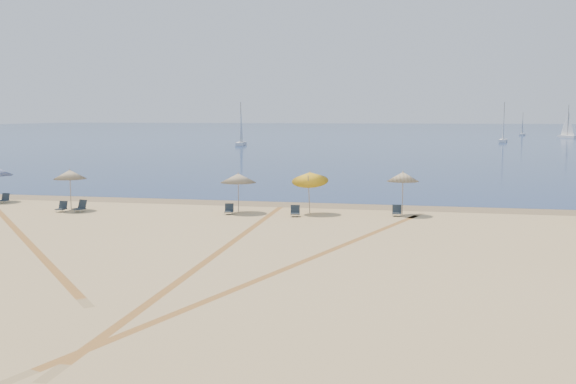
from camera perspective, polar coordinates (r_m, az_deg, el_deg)
name	(u,v)px	position (r m, az deg, el deg)	size (l,w,h in m)	color
ground	(154,312)	(20.22, -11.68, -10.28)	(160.00, 160.00, 0.00)	tan
ocean	(401,131)	(242.91, 9.82, 5.30)	(500.00, 500.00, 0.00)	#0C2151
wet_sand	(300,205)	(42.84, 1.08, -1.10)	(500.00, 500.00, 0.00)	olive
umbrella_1	(70,174)	(42.29, -18.55, 1.46)	(2.01, 2.01, 2.56)	gray
umbrella_2	(238,178)	(39.27, -4.38, 1.23)	(2.17, 2.17, 2.43)	gray
umbrella_3	(310,177)	(38.68, 1.93, 1.35)	(2.19, 2.25, 2.80)	gray
umbrella_4	(403,177)	(38.80, 10.02, 1.33)	(1.89, 1.89, 2.60)	gray
chair_1	(5,199)	(47.63, -23.55, -0.54)	(0.54, 0.63, 0.64)	black
chair_2	(62,207)	(42.01, -19.17, -1.25)	(0.54, 0.63, 0.64)	black
chair_3	(81,207)	(41.61, -17.68, -1.22)	(0.78, 0.85, 0.72)	black
chair_4	(229,210)	(38.86, -5.18, -1.54)	(0.63, 0.70, 0.62)	black
chair_5	(295,211)	(37.88, 0.64, -1.71)	(0.64, 0.72, 0.65)	black
chair_6	(397,211)	(38.54, 9.50, -1.66)	(0.55, 0.64, 0.64)	black
sailboat_0	(522,128)	(198.37, 19.82, 5.26)	(2.33, 4.52, 6.53)	white
sailboat_1	(568,128)	(180.71, 23.27, 5.18)	(4.34, 5.44, 8.36)	white
sailboat_2	(503,130)	(147.19, 18.33, 5.16)	(2.42, 5.90, 8.55)	white
sailboat_3	(241,132)	(126.08, -4.13, 5.23)	(2.12, 5.68, 8.25)	white
tire_tracks	(174,246)	(29.76, -9.98, -4.72)	(53.13, 41.26, 0.00)	tan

